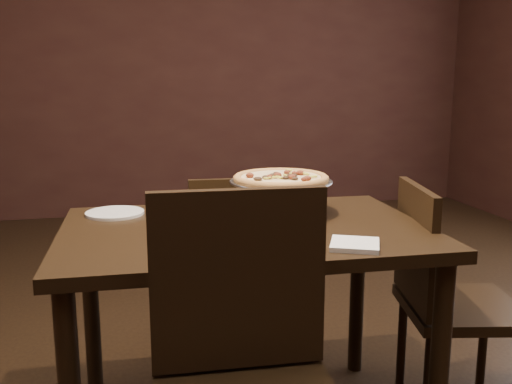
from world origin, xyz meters
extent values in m
cube|color=black|center=(0.00, 3.51, 1.40)|extent=(6.00, 0.02, 2.80)
cube|color=black|center=(-0.04, -0.11, 0.76)|extent=(1.27, 0.87, 0.04)
cylinder|color=black|center=(0.51, -0.48, 0.37)|extent=(0.06, 0.06, 0.74)
cylinder|color=black|center=(-0.58, 0.26, 0.37)|extent=(0.06, 0.06, 0.74)
cylinder|color=black|center=(0.54, 0.22, 0.37)|extent=(0.06, 0.06, 0.74)
cylinder|color=#BBBCC2|center=(0.14, 0.06, 0.78)|extent=(0.13, 0.13, 0.01)
cylinder|color=#BBBCC2|center=(0.14, 0.06, 0.84)|extent=(0.03, 0.03, 0.10)
cylinder|color=#BBBCC2|center=(0.14, 0.06, 0.89)|extent=(0.09, 0.09, 0.01)
cylinder|color=#96969B|center=(0.14, 0.06, 0.90)|extent=(0.38, 0.38, 0.01)
torus|color=#96969B|center=(0.14, 0.06, 0.90)|extent=(0.39, 0.39, 0.01)
cylinder|color=#9F662F|center=(0.14, 0.06, 0.91)|extent=(0.35, 0.35, 0.01)
torus|color=#9F662F|center=(0.14, 0.06, 0.91)|extent=(0.36, 0.36, 0.03)
cylinder|color=#E7BF7F|center=(0.14, 0.06, 0.92)|extent=(0.30, 0.30, 0.01)
cylinder|color=beige|center=(-0.15, -0.32, 0.81)|extent=(0.05, 0.05, 0.07)
cylinder|color=#BBBCC2|center=(-0.15, -0.32, 0.85)|extent=(0.05, 0.05, 0.02)
ellipsoid|color=#BBBCC2|center=(-0.15, -0.32, 0.87)|extent=(0.03, 0.03, 0.01)
cylinder|color=maroon|center=(-0.05, -0.24, 0.82)|extent=(0.06, 0.06, 0.08)
cylinder|color=#BBBCC2|center=(-0.05, -0.24, 0.87)|extent=(0.07, 0.07, 0.02)
ellipsoid|color=#BBBCC2|center=(-0.05, -0.24, 0.89)|extent=(0.04, 0.04, 0.01)
cylinder|color=black|center=(-0.23, -0.30, 0.81)|extent=(0.09, 0.09, 0.05)
cube|color=tan|center=(-0.25, -0.30, 0.82)|extent=(0.04, 0.04, 0.06)
cube|color=tan|center=(-0.22, -0.30, 0.82)|extent=(0.04, 0.04, 0.06)
cube|color=white|center=(0.24, -0.42, 0.79)|extent=(0.19, 0.19, 0.02)
cylinder|color=white|center=(-0.47, 0.18, 0.78)|extent=(0.22, 0.22, 0.01)
cylinder|color=white|center=(0.04, -0.39, 0.78)|extent=(0.21, 0.21, 0.01)
cone|color=#BBBCC2|center=(0.11, -0.18, 0.90)|extent=(0.14, 0.14, 0.00)
cylinder|color=black|center=(0.11, -0.18, 0.91)|extent=(0.10, 0.08, 0.02)
cube|color=black|center=(0.04, 0.55, 0.41)|extent=(0.43, 0.43, 0.04)
cube|color=black|center=(0.03, 0.37, 0.65)|extent=(0.40, 0.05, 0.42)
cylinder|color=black|center=(0.21, 0.71, 0.20)|extent=(0.03, 0.03, 0.39)
cylinder|color=black|center=(-0.11, 0.73, 0.20)|extent=(0.03, 0.03, 0.39)
cylinder|color=black|center=(0.19, 0.38, 0.20)|extent=(0.03, 0.03, 0.39)
cylinder|color=black|center=(-0.13, 0.40, 0.20)|extent=(0.03, 0.03, 0.39)
cube|color=black|center=(-0.15, -0.56, 0.76)|extent=(0.47, 0.05, 0.49)
cube|color=black|center=(0.78, -0.18, 0.43)|extent=(0.50, 0.50, 0.04)
cube|color=black|center=(0.60, -0.14, 0.68)|extent=(0.12, 0.42, 0.44)
cylinder|color=black|center=(0.99, -0.05, 0.20)|extent=(0.04, 0.04, 0.41)
cylinder|color=black|center=(0.65, 0.02, 0.20)|extent=(0.04, 0.04, 0.41)
camera|label=1|loc=(-0.43, -1.97, 1.28)|focal=40.00mm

